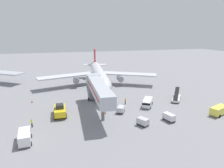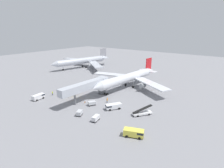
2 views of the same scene
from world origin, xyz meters
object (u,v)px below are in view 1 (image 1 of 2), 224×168
object	(u,v)px
pushback_tug	(60,110)
ground_crew_worker_midground	(125,101)
belt_loader_truck	(176,98)
baggage_cart_far_center	(121,109)
baggage_cart_mid_left	(143,122)
airplane_at_gate	(98,73)
safety_cone_bravo	(115,100)
service_van_far_right	(219,110)
ground_crew_worker_foreground	(32,123)
service_van_near_center	(25,136)
baggage_cart_outer_right	(169,117)
safety_cone_alpha	(32,101)
jet_bridge	(98,88)
safety_cone_charlie	(105,112)
service_van_near_left	(147,102)

from	to	relation	value
pushback_tug	ground_crew_worker_midground	size ratio (longest dim) A/B	3.43
belt_loader_truck	ground_crew_worker_midground	distance (m)	14.71
belt_loader_truck	baggage_cart_far_center	world-z (taller)	belt_loader_truck
baggage_cart_mid_left	airplane_at_gate	bearing A→B (deg)	93.89
belt_loader_truck	safety_cone_bravo	size ratio (longest dim) A/B	9.45
service_van_far_right	ground_crew_worker_foreground	size ratio (longest dim) A/B	3.08
service_van_near_center	baggage_cart_outer_right	xyz separation A→B (m)	(28.49, 1.02, -0.25)
baggage_cart_outer_right	baggage_cart_far_center	bearing A→B (deg)	139.30
baggage_cart_mid_left	ground_crew_worker_midground	world-z (taller)	ground_crew_worker_midground
baggage_cart_outer_right	ground_crew_worker_foreground	bearing A→B (deg)	170.43
belt_loader_truck	baggage_cart_mid_left	bearing A→B (deg)	-141.81
baggage_cart_outer_right	ground_crew_worker_midground	size ratio (longest dim) A/B	1.74
service_van_near_center	safety_cone_bravo	distance (m)	26.39
service_van_near_center	safety_cone_alpha	xyz separation A→B (m)	(-0.81, 21.33, -0.78)
airplane_at_gate	ground_crew_worker_midground	distance (m)	20.21
baggage_cart_outer_right	jet_bridge	bearing A→B (deg)	142.02
belt_loader_truck	safety_cone_charlie	size ratio (longest dim) A/B	9.78
service_van_near_left	ground_crew_worker_foreground	world-z (taller)	service_van_near_left
ground_crew_worker_midground	pushback_tug	bearing A→B (deg)	-169.42
jet_bridge	service_van_far_right	world-z (taller)	jet_bridge
baggage_cart_far_center	baggage_cart_mid_left	size ratio (longest dim) A/B	1.12
service_van_far_right	jet_bridge	bearing A→B (deg)	158.49
belt_loader_truck	baggage_cart_far_center	distance (m)	18.07
safety_cone_alpha	baggage_cart_mid_left	bearing A→B (deg)	-42.28
safety_cone_charlie	service_van_far_right	bearing A→B (deg)	-16.51
service_van_far_right	safety_cone_bravo	size ratio (longest dim) A/B	8.21
airplane_at_gate	ground_crew_worker_midground	world-z (taller)	airplane_at_gate
service_van_far_right	ground_crew_worker_foreground	world-z (taller)	service_van_far_right
jet_bridge	service_van_far_right	bearing A→B (deg)	-21.51
service_van_near_left	ground_crew_worker_foreground	distance (m)	27.64
service_van_near_center	baggage_cart_far_center	xyz separation A→B (m)	(20.08, 8.25, -0.32)
airplane_at_gate	safety_cone_bravo	xyz separation A→B (m)	(0.98, -16.93, -4.27)
ground_crew_worker_foreground	belt_loader_truck	bearing A→B (deg)	10.50
jet_bridge	ground_crew_worker_foreground	size ratio (longest dim) A/B	12.61
jet_bridge	service_van_near_center	size ratio (longest dim) A/B	4.68
service_van_near_left	baggage_cart_far_center	size ratio (longest dim) A/B	1.87
service_van_far_right	safety_cone_bravo	bearing A→B (deg)	143.80
baggage_cart_mid_left	ground_crew_worker_foreground	size ratio (longest dim) A/B	1.50
service_van_far_right	baggage_cart_outer_right	bearing A→B (deg)	-179.98
jet_bridge	baggage_cart_outer_right	xyz separation A→B (m)	(13.23, -10.33, -4.52)
baggage_cart_far_center	service_van_far_right	bearing A→B (deg)	-18.69
airplane_at_gate	ground_crew_worker_foreground	world-z (taller)	airplane_at_gate
jet_bridge	safety_cone_charlie	world-z (taller)	jet_bridge
baggage_cart_outer_right	ground_crew_worker_foreground	distance (m)	28.26
ground_crew_worker_foreground	safety_cone_bravo	size ratio (longest dim) A/B	2.67
baggage_cart_outer_right	baggage_cart_mid_left	size ratio (longest dim) A/B	1.12
baggage_cart_far_center	baggage_cart_mid_left	distance (m)	8.11
baggage_cart_mid_left	ground_crew_worker_midground	distance (m)	12.91
service_van_near_center	service_van_far_right	xyz separation A→B (m)	(41.45, 1.02, 0.00)
airplane_at_gate	safety_cone_bravo	distance (m)	17.49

